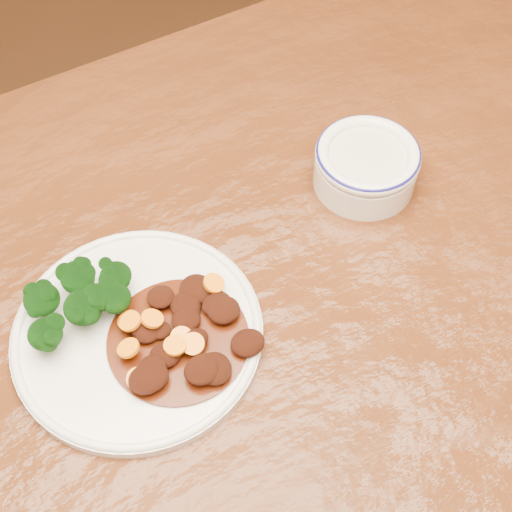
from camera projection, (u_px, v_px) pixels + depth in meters
name	position (u px, v px, depth m)	size (l,w,h in m)	color
dining_table	(246.00, 350.00, 0.81)	(1.57, 1.01, 0.75)	#50240E
dinner_plate	(138.00, 333.00, 0.72)	(0.25, 0.25, 0.02)	white
broccoli_florets	(78.00, 300.00, 0.71)	(0.12, 0.08, 0.04)	#5B8947
mince_stew	(184.00, 336.00, 0.70)	(0.15, 0.14, 0.03)	#4E1508
dip_bowl	(366.00, 165.00, 0.82)	(0.12, 0.12, 0.05)	white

